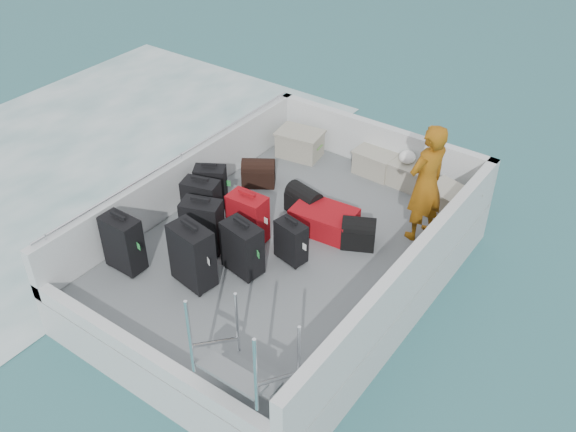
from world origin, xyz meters
name	(u,v)px	position (x,y,z in m)	size (l,w,h in m)	color
ground	(285,281)	(0.00, 0.00, 0.00)	(160.00, 160.00, 0.00)	#15474C
wake_foam	(57,171)	(-4.80, 0.00, 0.00)	(10.00, 10.00, 0.00)	white
ferry_hull	(285,264)	(0.00, 0.00, 0.30)	(3.60, 5.00, 0.60)	silver
deck	(285,246)	(0.00, 0.00, 0.61)	(3.30, 4.70, 0.02)	slate
deck_fittings	(292,245)	(0.35, -0.32, 0.99)	(3.60, 5.00, 0.90)	silver
suitcase_0	(123,244)	(-1.32, -1.49, 0.99)	(0.48, 0.27, 0.74)	black
suitcase_1	(202,204)	(-1.13, -0.29, 0.97)	(0.47, 0.27, 0.70)	black
suitcase_2	(211,187)	(-1.36, 0.14, 0.93)	(0.42, 0.25, 0.61)	black
suitcase_3	(192,256)	(-0.46, -1.20, 1.02)	(0.53, 0.31, 0.80)	black
suitcase_4	(203,226)	(-0.79, -0.66, 0.98)	(0.49, 0.29, 0.72)	black
suitcase_5	(248,219)	(-0.45, -0.18, 0.96)	(0.49, 0.29, 0.68)	#A20C14
suitcase_6	(242,249)	(-0.12, -0.69, 0.96)	(0.49, 0.29, 0.68)	black
suitcase_7	(291,242)	(0.23, -0.19, 0.90)	(0.40, 0.23, 0.56)	black
suitcase_8	(324,220)	(0.22, 0.58, 0.78)	(0.54, 0.81, 0.32)	#A20C14
duffel_0	(259,175)	(-1.16, 0.95, 0.78)	(0.48, 0.30, 0.32)	black
duffel_1	(304,203)	(-0.21, 0.74, 0.78)	(0.49, 0.30, 0.32)	black
duffel_2	(358,235)	(0.76, 0.56, 0.78)	(0.43, 0.30, 0.32)	black
crate_0	(300,145)	(-1.14, 1.98, 0.82)	(0.65, 0.45, 0.39)	#ADAB97
crate_1	(375,164)	(0.08, 2.20, 0.79)	(0.57, 0.39, 0.35)	#ADAB97
crate_2	(405,174)	(0.58, 2.20, 0.79)	(0.57, 0.39, 0.34)	#ADAB97
crate_3	(450,204)	(1.43, 1.86, 0.80)	(0.61, 0.42, 0.37)	#ADAB97
yellow_bag	(409,180)	(0.66, 2.18, 0.73)	(0.28, 0.26, 0.22)	gold
white_bag	(407,159)	(0.58, 2.20, 1.05)	(0.24, 0.24, 0.18)	white
passenger	(426,183)	(1.30, 1.22, 1.43)	(0.59, 0.38, 1.61)	#C57012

